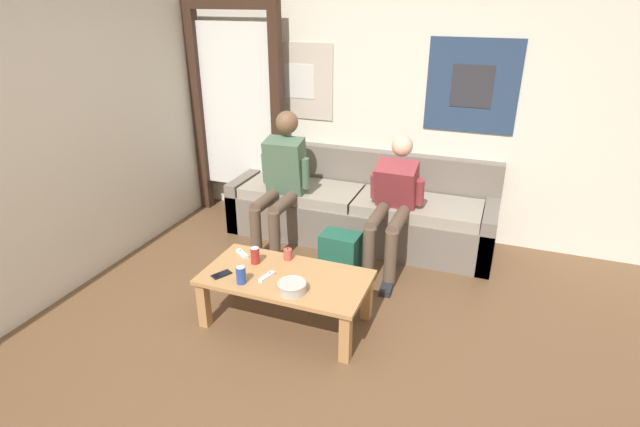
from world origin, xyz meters
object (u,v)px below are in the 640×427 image
object	(u,v)px
drink_can_red	(255,255)
game_controller_near_right	(267,277)
couch	(360,211)
person_seated_teen	(393,201)
ceramic_bowl	(292,286)
backpack	(340,258)
game_controller_near_left	(242,254)
pillar_candle	(288,254)
person_seated_adult	(281,178)
cell_phone	(222,274)
coffee_table	(286,283)
drink_can_blue	(241,275)

from	to	relation	value
drink_can_red	game_controller_near_right	xyz separation A→B (m)	(0.17, -0.16, -0.05)
couch	person_seated_teen	bearing A→B (deg)	-44.76
ceramic_bowl	game_controller_near_right	world-z (taller)	ceramic_bowl
couch	backpack	xyz separation A→B (m)	(0.08, -0.81, -0.08)
drink_can_red	game_controller_near_left	distance (m)	0.17
drink_can_red	couch	bearing A→B (deg)	75.49
ceramic_bowl	pillar_candle	world-z (taller)	pillar_candle
ceramic_bowl	game_controller_near_left	distance (m)	0.64
drink_can_red	person_seated_adult	bearing A→B (deg)	104.40
backpack	game_controller_near_left	bearing A→B (deg)	-137.45
ceramic_bowl	cell_phone	bearing A→B (deg)	178.09
person_seated_teen	game_controller_near_right	size ratio (longest dim) A/B	7.38
ceramic_bowl	game_controller_near_left	world-z (taller)	ceramic_bowl
person_seated_teen	cell_phone	world-z (taller)	person_seated_teen
ceramic_bowl	game_controller_near_left	xyz separation A→B (m)	(-0.55, 0.33, -0.03)
person_seated_teen	game_controller_near_right	xyz separation A→B (m)	(-0.59, -1.19, -0.20)
coffee_table	game_controller_near_left	world-z (taller)	game_controller_near_left
coffee_table	person_seated_adult	size ratio (longest dim) A/B	0.94
game_controller_near_left	game_controller_near_right	bearing A→B (deg)	-35.90
drink_can_red	cell_phone	xyz separation A→B (m)	(-0.14, -0.24, -0.06)
person_seated_adult	game_controller_near_left	world-z (taller)	person_seated_adult
game_controller_near_left	game_controller_near_right	distance (m)	0.40
couch	person_seated_teen	size ratio (longest dim) A/B	2.29
person_seated_adult	ceramic_bowl	bearing A→B (deg)	-62.48
pillar_candle	person_seated_teen	bearing A→B (deg)	57.75
cell_phone	person_seated_teen	bearing A→B (deg)	54.44
person_seated_adult	drink_can_blue	size ratio (longest dim) A/B	9.97
pillar_candle	game_controller_near_left	size ratio (longest dim) A/B	0.69
couch	coffee_table	size ratio (longest dim) A/B	2.15
couch	person_seated_teen	world-z (taller)	person_seated_teen
game_controller_near_left	coffee_table	bearing A→B (deg)	-20.12
pillar_candle	game_controller_near_right	size ratio (longest dim) A/B	0.65
backpack	drink_can_blue	size ratio (longest dim) A/B	3.29
drink_can_red	coffee_table	bearing A→B (deg)	-17.07
person_seated_adult	person_seated_teen	distance (m)	1.03
person_seated_adult	coffee_table	bearing A→B (deg)	-64.03
cell_phone	game_controller_near_right	bearing A→B (deg)	13.61
pillar_candle	couch	bearing A→B (deg)	82.53
person_seated_teen	backpack	world-z (taller)	person_seated_teen
drink_can_blue	game_controller_near_right	world-z (taller)	drink_can_blue
couch	game_controller_near_right	distance (m)	1.60
game_controller_near_left	backpack	bearing A→B (deg)	42.55
backpack	game_controller_near_right	distance (m)	0.85
drink_can_red	game_controller_near_right	bearing A→B (deg)	-43.06
drink_can_blue	cell_phone	size ratio (longest dim) A/B	0.82
person_seated_teen	ceramic_bowl	world-z (taller)	person_seated_teen
person_seated_teen	drink_can_red	xyz separation A→B (m)	(-0.77, -1.03, -0.15)
person_seated_adult	drink_can_blue	world-z (taller)	person_seated_adult
drink_can_red	cell_phone	size ratio (longest dim) A/B	0.82
game_controller_near_left	drink_can_blue	bearing A→B (deg)	-61.76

